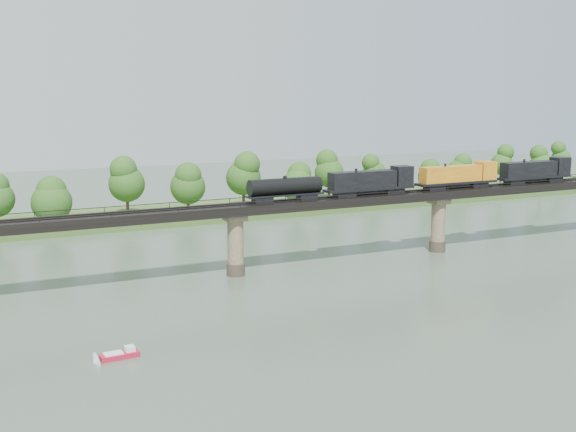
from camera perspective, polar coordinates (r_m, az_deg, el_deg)
name	(u,v)px	position (r m, az deg, el deg)	size (l,w,h in m)	color
ground	(324,331)	(91.08, 2.89, -9.04)	(400.00, 400.00, 0.00)	#3C4C3D
far_bank	(148,216)	(168.28, -11.03, -0.03)	(300.00, 24.00, 1.60)	#335220
bridge	(235,242)	(115.90, -4.17, -2.07)	(236.00, 30.00, 11.50)	#473A2D
bridge_superstructure	(235,203)	(114.73, -4.21, 1.02)	(220.00, 4.90, 0.75)	black
far_treeline	(115,186)	(160.90, -13.55, 2.31)	(289.06, 17.54, 13.60)	#382619
freight_train	(429,178)	(132.75, 11.12, 2.96)	(69.15, 2.69, 4.76)	black
motorboat	(120,354)	(84.31, -13.13, -10.61)	(4.41, 1.84, 1.21)	#B61430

